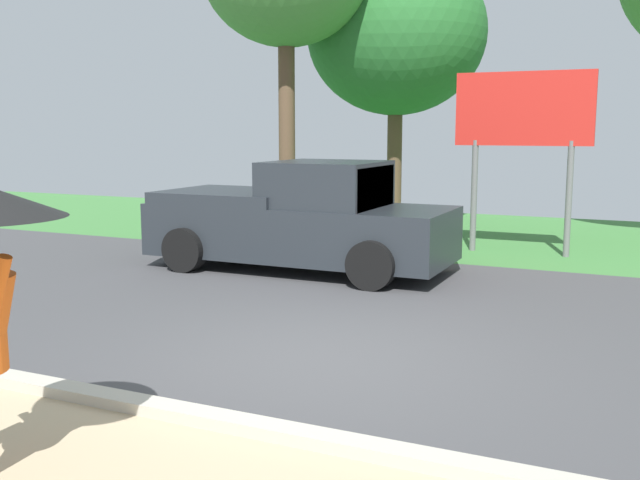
# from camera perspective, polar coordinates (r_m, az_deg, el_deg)

# --- Properties ---
(ground_plane) EXTENTS (40.00, 22.00, 0.20)m
(ground_plane) POSITION_cam_1_polar(r_m,az_deg,el_deg) (10.53, 6.89, -4.90)
(ground_plane) COLOR #424244
(pickup_truck) EXTENTS (5.20, 2.28, 1.88)m
(pickup_truck) POSITION_cam_1_polar(r_m,az_deg,el_deg) (12.51, -1.48, 1.59)
(pickup_truck) COLOR #23282D
(pickup_truck) RESTS_ON ground_plane
(roadside_billboard) EXTENTS (2.60, 0.12, 3.50)m
(roadside_billboard) POSITION_cam_1_polar(r_m,az_deg,el_deg) (14.60, 15.63, 8.89)
(roadside_billboard) COLOR slate
(roadside_billboard) RESTS_ON ground_plane
(tree_right_mid) EXTENTS (4.27, 4.27, 6.62)m
(tree_right_mid) POSITION_cam_1_polar(r_m,az_deg,el_deg) (18.08, 6.00, 15.78)
(tree_right_mid) COLOR brown
(tree_right_mid) RESTS_ON ground_plane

